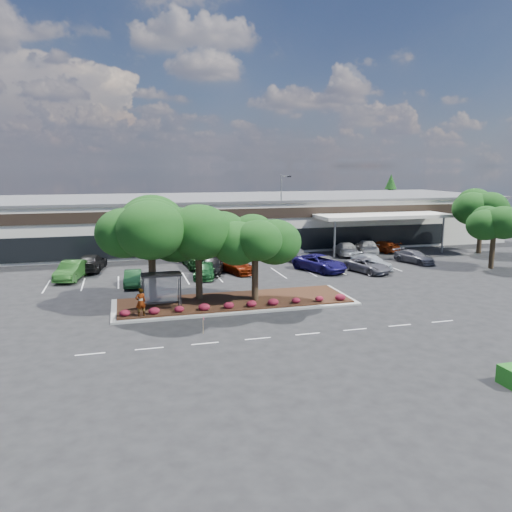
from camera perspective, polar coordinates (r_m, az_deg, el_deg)
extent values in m
plane|color=black|center=(34.65, 2.29, -6.91)|extent=(160.00, 160.00, 0.00)
cube|color=white|center=(66.72, -6.50, 3.97)|extent=(80.00, 20.00, 6.00)
cube|color=#545456|center=(66.45, -6.56, 6.63)|extent=(80.40, 20.40, 0.30)
cube|color=black|center=(56.67, -4.98, 4.72)|extent=(80.00, 0.25, 1.20)
cube|color=black|center=(57.07, -4.93, 1.52)|extent=(60.00, 0.18, 2.60)
cube|color=#A7170B|center=(55.86, -11.05, 4.49)|extent=(6.00, 0.12, 1.00)
cube|color=white|center=(61.24, 14.26, 4.48)|extent=(16.00, 5.00, 0.40)
cylinder|color=gray|center=(56.59, 8.96, 1.87)|extent=(0.24, 0.24, 4.20)
cylinder|color=gray|center=(63.58, 20.57, 2.25)|extent=(0.24, 0.24, 4.20)
cube|color=#9D9D98|center=(37.84, -2.44, -5.31)|extent=(18.00, 6.00, 0.15)
cube|color=#3E2217|center=(37.81, -2.44, -5.13)|extent=(17.20, 5.20, 0.12)
cube|color=silver|center=(29.47, -18.43, -10.58)|extent=(1.60, 0.12, 0.01)
cube|color=silver|center=(29.42, -12.10, -10.30)|extent=(1.60, 0.12, 0.01)
cube|color=silver|center=(29.73, -5.84, -9.90)|extent=(1.60, 0.12, 0.01)
cube|color=silver|center=(30.36, 0.21, -9.41)|extent=(1.60, 0.12, 0.01)
cube|color=silver|center=(31.32, 5.93, -8.84)|extent=(1.60, 0.12, 0.01)
cube|color=silver|center=(32.56, 11.24, -8.24)|extent=(1.60, 0.12, 0.01)
cube|color=silver|center=(34.06, 16.12, -7.62)|extent=(1.60, 0.12, 0.01)
cube|color=silver|center=(35.78, 20.54, -7.01)|extent=(1.60, 0.12, 0.01)
cube|color=silver|center=(46.67, -22.84, -3.21)|extent=(0.12, 5.00, 0.01)
cube|color=silver|center=(46.34, -19.16, -3.06)|extent=(0.12, 5.00, 0.01)
cube|color=silver|center=(46.21, -15.45, -2.90)|extent=(0.12, 5.00, 0.01)
cube|color=silver|center=(46.28, -11.73, -2.72)|extent=(0.12, 5.00, 0.01)
cube|color=silver|center=(46.54, -8.04, -2.53)|extent=(0.12, 5.00, 0.01)
cube|color=silver|center=(46.99, -4.41, -2.34)|extent=(0.12, 5.00, 0.01)
cube|color=silver|center=(47.62, -0.86, -2.14)|extent=(0.12, 5.00, 0.01)
cube|color=silver|center=(48.43, 2.58, -1.94)|extent=(0.12, 5.00, 0.01)
cube|color=silver|center=(49.41, 5.90, -1.74)|extent=(0.12, 5.00, 0.01)
cube|color=silver|center=(50.55, 9.07, -1.54)|extent=(0.12, 5.00, 0.01)
cube|color=silver|center=(51.84, 12.10, -1.35)|extent=(0.12, 5.00, 0.01)
cube|color=silver|center=(53.27, 14.97, -1.16)|extent=(0.12, 5.00, 0.01)
cylinder|color=black|center=(36.11, -12.79, -3.97)|extent=(0.08, 0.08, 2.50)
cylinder|color=black|center=(36.28, -8.84, -3.77)|extent=(0.08, 0.08, 2.50)
cylinder|color=black|center=(34.85, -12.69, -4.48)|extent=(0.08, 0.08, 2.50)
cylinder|color=black|center=(35.03, -8.59, -4.27)|extent=(0.08, 0.08, 2.50)
cube|color=black|center=(35.25, -10.79, -2.09)|extent=(2.75, 1.55, 0.10)
cube|color=silver|center=(36.14, -10.81, -3.68)|extent=(2.30, 0.03, 2.00)
cube|color=black|center=(35.99, -10.71, -5.26)|extent=(2.00, 0.35, 0.06)
cone|color=#0B340D|center=(87.63, 15.07, 6.15)|extent=(3.96, 3.96, 9.00)
imported|color=#594C47|center=(34.48, -13.05, -5.14)|extent=(0.81, 0.64, 1.94)
cube|color=#9D9D98|center=(59.64, 2.84, 0.56)|extent=(0.50, 0.50, 0.40)
cylinder|color=gray|center=(59.04, 2.87, 4.99)|extent=(0.14, 0.14, 8.84)
cube|color=gray|center=(58.89, 3.35, 9.13)|extent=(0.92, 0.33, 0.14)
cube|color=black|center=(58.99, 3.83, 9.06)|extent=(0.48, 0.35, 0.18)
cube|color=#A68456|center=(31.17, -6.07, -7.90)|extent=(0.03, 0.03, 1.08)
cube|color=#ED3E7B|center=(31.04, -5.99, -7.11)|extent=(0.02, 0.14, 0.18)
imported|color=#23551D|center=(48.45, -20.34, -1.55)|extent=(2.96, 5.44, 1.70)
imported|color=#1B4A24|center=(44.45, -13.90, -2.47)|extent=(1.67, 4.11, 1.33)
imported|color=#174B21|center=(46.54, -5.84, -1.64)|extent=(3.01, 4.97, 1.35)
imported|color=black|center=(48.45, -4.95, -1.02)|extent=(4.00, 5.84, 1.57)
imported|color=#651805|center=(48.37, -2.33, -1.08)|extent=(3.80, 5.44, 1.46)
imported|color=navy|center=(49.48, 7.31, -0.80)|extent=(4.71, 6.39, 1.61)
imported|color=slate|center=(49.69, 12.61, -1.07)|extent=(3.61, 5.34, 1.36)
imported|color=silver|center=(51.45, 13.05, -0.68)|extent=(3.37, 5.20, 1.40)
imported|color=#58575F|center=(55.83, 17.63, -0.09)|extent=(3.29, 4.99, 1.34)
imported|color=black|center=(51.82, -18.34, -0.72)|extent=(3.17, 5.99, 1.65)
imported|color=#19471C|center=(51.34, -6.82, -0.36)|extent=(2.69, 5.90, 1.67)
imported|color=black|center=(52.62, -6.76, -0.24)|extent=(2.04, 4.89, 1.41)
imported|color=#595B61|center=(54.60, 4.01, 0.29)|extent=(3.36, 5.09, 1.61)
imported|color=#B7B7B7|center=(58.75, 10.17, 0.82)|extent=(3.13, 5.57, 1.52)
imported|color=silver|center=(60.46, 12.54, 1.03)|extent=(3.84, 5.91, 1.59)
imported|color=maroon|center=(62.07, 14.22, 1.09)|extent=(3.27, 5.04, 1.36)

